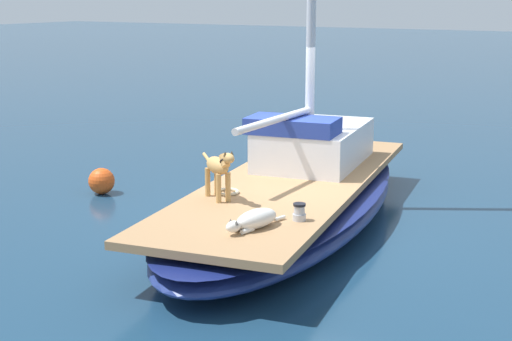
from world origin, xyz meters
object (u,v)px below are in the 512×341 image
dog_white (254,220)px  deck_winch (299,212)px  dog_tan (219,168)px  coiled_rope (227,192)px  mooring_buoy (102,181)px  sailboat_main (290,202)px

dog_white → deck_winch: dog_white is taller
dog_tan → coiled_rope: dog_tan is taller
dog_white → coiled_rope: size_ratio=2.91×
deck_winch → dog_white: bearing=-119.7°
deck_winch → dog_tan: bearing=166.7°
deck_winch → coiled_rope: size_ratio=0.65×
dog_white → deck_winch: 0.62m
dog_tan → mooring_buoy: bearing=157.4°
coiled_rope → mooring_buoy: size_ratio=0.74×
dog_tan → deck_winch: dog_tan is taller
dog_white → dog_tan: dog_tan is taller
coiled_rope → mooring_buoy: coiled_rope is taller
sailboat_main → dog_tan: dog_tan is taller
dog_tan → sailboat_main: bearing=76.3°
deck_winch → sailboat_main: bearing=120.2°
coiled_rope → mooring_buoy: 3.30m
sailboat_main → mooring_buoy: sailboat_main is taller
deck_winch → mooring_buoy: 4.82m
deck_winch → mooring_buoy: bearing=160.0°
coiled_rope → sailboat_main: bearing=69.1°
dog_tan → mooring_buoy: 3.55m
sailboat_main → dog_tan: size_ratio=9.16×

